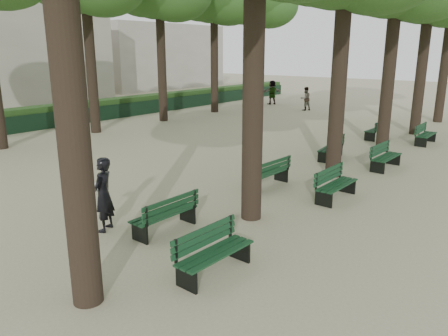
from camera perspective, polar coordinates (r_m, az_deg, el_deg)
The scene contains 15 objects.
ground at distance 10.47m, azimuth -13.00°, elevation -9.24°, with size 120.00×120.00×0.00m, color tan.
bench_left_0 at distance 10.69m, azimuth -7.74°, elevation -6.85°, with size 0.61×1.81×0.92m.
bench_left_1 at distance 14.07m, azimuth 5.69°, elevation -1.34°, with size 0.67×1.83×0.92m.
bench_left_2 at distance 18.10m, azimuth 13.74°, elevation 2.03°, with size 0.79×1.86×0.92m.
bench_left_3 at distance 22.86m, azimuth 19.24°, elevation 4.31°, with size 0.64×1.82×0.92m.
bench_right_0 at distance 8.71m, azimuth -1.19°, elevation -12.06°, with size 0.65×1.82×0.92m.
bench_right_1 at distance 13.22m, azimuth 14.44°, elevation -2.85°, with size 0.61×1.81×0.92m.
bench_right_2 at distance 17.16m, azimuth 20.37°, elevation 0.80°, with size 0.64×1.82×0.92m.
bench_right_3 at distance 22.40m, azimuth 24.83°, elevation 3.53°, with size 0.59×1.81×0.92m.
man_with_map at distance 10.84m, azimuth -15.48°, elevation -3.36°, with size 0.75×0.82×1.83m.
pedestrian_e at distance 35.73m, azimuth 6.30°, elevation 9.80°, with size 1.76×0.38×1.90m, color #262628.
pedestrian_a at distance 32.43m, azimuth 10.59°, elevation 8.89°, with size 0.81×0.33×1.67m, color #262628.
fence at distance 28.41m, azimuth -15.09°, elevation 6.98°, with size 0.08×42.00×0.90m, color black.
hedge at distance 28.95m, azimuth -15.95°, elevation 7.36°, with size 1.20×42.00×1.20m, color #1E4217.
building_far at distance 54.14m, azimuth -10.74°, elevation 14.14°, with size 12.00×16.00×7.00m, color #B7B2A3.
Camera 1 is at (7.55, -5.86, 4.26)m, focal length 35.00 mm.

